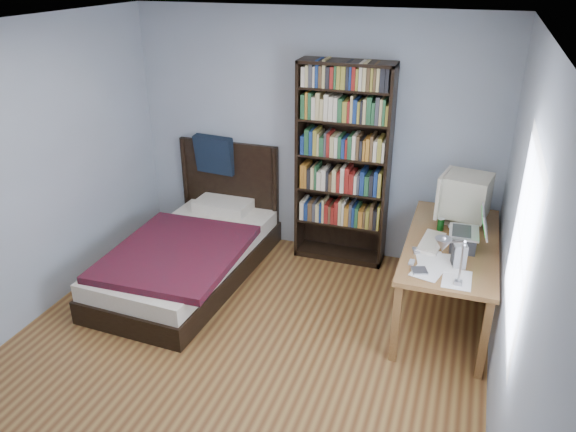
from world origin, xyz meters
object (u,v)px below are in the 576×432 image
object	(u,v)px
bookshelf	(343,165)
keyboard	(431,242)
crt_monitor	(464,196)
laptop	(466,237)
desk	(451,251)
desk_lamp	(446,249)
speaker	(460,256)
soda_can	(441,224)
bed	(193,251)

from	to	relation	value
bookshelf	keyboard	bearing A→B (deg)	-41.04
crt_monitor	laptop	xyz separation A→B (m)	(0.06, -0.50, -0.16)
desk	bookshelf	xyz separation A→B (m)	(-1.14, 0.31, 0.61)
desk_lamp	speaker	distance (m)	0.72
desk	keyboard	xyz separation A→B (m)	(-0.16, -0.54, 0.33)
soda_can	bed	xyz separation A→B (m)	(-2.33, -0.26, -0.53)
speaker	bookshelf	distance (m)	1.69
laptop	soda_can	distance (m)	0.37
keyboard	speaker	world-z (taller)	speaker
keyboard	soda_can	world-z (taller)	soda_can
crt_monitor	soda_can	bearing A→B (deg)	-127.28
laptop	desk_lamp	size ratio (longest dim) A/B	0.67
laptop	bed	xyz separation A→B (m)	(-2.55, 0.04, -0.58)
crt_monitor	speaker	distance (m)	0.84
keyboard	desk_lamp	bearing A→B (deg)	-74.56
bookshelf	laptop	bearing A→B (deg)	-34.39
desk	bookshelf	world-z (taller)	bookshelf
speaker	bed	world-z (taller)	bed
bed	bookshelf	bearing A→B (deg)	31.87
desk_lamp	bed	size ratio (longest dim) A/B	0.25
desk_lamp	soda_can	world-z (taller)	desk_lamp
laptop	desk_lamp	xyz separation A→B (m)	(-0.12, -0.93, 0.34)
bookshelf	bed	bearing A→B (deg)	-148.13
soda_can	bed	bearing A→B (deg)	-173.62
desk	bed	distance (m)	2.50
keyboard	soda_can	bearing A→B (deg)	88.13
laptop	speaker	world-z (taller)	laptop
soda_can	bookshelf	world-z (taller)	bookshelf
crt_monitor	speaker	bearing A→B (deg)	-87.71
speaker	bookshelf	size ratio (longest dim) A/B	0.09
desk	speaker	world-z (taller)	speaker
laptop	desk_lamp	bearing A→B (deg)	-97.46
desk_lamp	keyboard	distance (m)	1.04
laptop	bookshelf	xyz separation A→B (m)	(-1.24, 0.85, 0.19)
desk_lamp	bed	world-z (taller)	desk_lamp
desk_lamp	keyboard	size ratio (longest dim) A/B	1.33
desk	desk_lamp	distance (m)	1.66
laptop	bed	size ratio (longest dim) A/B	0.17
speaker	bookshelf	bearing A→B (deg)	122.34
speaker	bookshelf	world-z (taller)	bookshelf
soda_can	crt_monitor	bearing A→B (deg)	52.72
desk_lamp	keyboard	bearing A→B (deg)	98.65
crt_monitor	bookshelf	world-z (taller)	bookshelf
laptop	soda_can	xyz separation A→B (m)	(-0.22, 0.30, -0.05)
bed	desk	bearing A→B (deg)	11.63
crt_monitor	soda_can	distance (m)	0.33
keyboard	bed	xyz separation A→B (m)	(-2.28, 0.04, -0.49)
soda_can	keyboard	bearing A→B (deg)	-98.67
keyboard	bookshelf	distance (m)	1.33
bookshelf	bed	world-z (taller)	bookshelf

